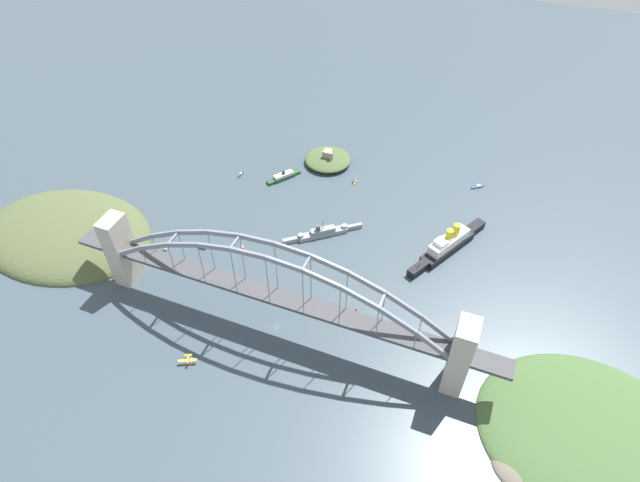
% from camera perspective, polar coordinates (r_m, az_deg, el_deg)
% --- Properties ---
extents(ground_plane, '(1400.00, 1400.00, 0.00)m').
position_cam_1_polar(ground_plane, '(357.52, -4.77, -9.24)').
color(ground_plane, '#3D4C56').
extents(harbor_arch_bridge, '(298.04, 18.55, 73.80)m').
position_cam_1_polar(harbor_arch_bridge, '(332.68, -5.08, -5.97)').
color(harbor_arch_bridge, '#BCB29E').
rests_on(harbor_arch_bridge, ground).
extents(headland_west_shore, '(143.63, 106.01, 28.19)m').
position_cam_1_polar(headland_west_shore, '(463.27, -26.32, 0.53)').
color(headland_west_shore, '#515B38').
rests_on(headland_west_shore, ground).
extents(headland_east_shore, '(131.06, 111.66, 17.16)m').
position_cam_1_polar(headland_east_shore, '(350.09, 27.52, -18.95)').
color(headland_east_shore, '#476638').
rests_on(headland_east_shore, ground).
extents(ocean_liner, '(46.09, 80.57, 22.61)m').
position_cam_1_polar(ocean_liner, '(411.08, 13.95, -0.35)').
color(ocean_liner, black).
rests_on(ocean_liner, ground).
extents(naval_cruiser, '(53.80, 44.40, 17.19)m').
position_cam_1_polar(naval_cruiser, '(413.46, 0.24, 0.93)').
color(naval_cruiser, gray).
rests_on(naval_cruiser, ground).
extents(harbor_ferry_steamer, '(23.35, 30.09, 7.64)m').
position_cam_1_polar(harbor_ferry_steamer, '(472.66, -4.05, 7.11)').
color(harbor_ferry_steamer, '#23512D').
rests_on(harbor_ferry_steamer, ground).
extents(fort_island_mid_harbor, '(42.89, 42.48, 14.37)m').
position_cam_1_polar(fort_island_mid_harbor, '(490.10, 0.86, 9.00)').
color(fort_island_mid_harbor, '#4C6038').
rests_on(fort_island_mid_harbor, ground).
extents(seaplane_taxiing_near_bridge, '(11.41, 8.69, 4.96)m').
position_cam_1_polar(seaplane_taxiing_near_bridge, '(348.31, -14.33, -12.60)').
color(seaplane_taxiing_near_bridge, '#B7B7B2').
rests_on(seaplane_taxiing_near_bridge, ground).
extents(small_boat_0, '(4.23, 6.97, 7.35)m').
position_cam_1_polar(small_boat_0, '(419.23, -16.82, -0.62)').
color(small_boat_0, '#2D6B3D').
rests_on(small_boat_0, ground).
extents(small_boat_1, '(10.63, 9.55, 2.10)m').
position_cam_1_polar(small_boat_1, '(483.05, 16.99, 5.75)').
color(small_boat_1, '#234C8C').
rests_on(small_boat_1, ground).
extents(small_boat_2, '(5.99, 5.82, 2.22)m').
position_cam_1_polar(small_boat_2, '(408.42, -8.48, -0.78)').
color(small_boat_2, '#B2231E').
rests_on(small_boat_2, ground).
extents(small_boat_3, '(8.42, 6.75, 8.21)m').
position_cam_1_polar(small_boat_3, '(355.88, 13.92, -10.27)').
color(small_boat_3, gold).
rests_on(small_boat_3, ground).
extents(small_boat_4, '(4.61, 7.13, 7.54)m').
position_cam_1_polar(small_boat_4, '(467.10, 3.84, 6.80)').
color(small_boat_4, gold).
rests_on(small_boat_4, ground).
extents(small_boat_5, '(12.59, 5.17, 2.02)m').
position_cam_1_polar(small_boat_5, '(416.64, -13.13, -0.54)').
color(small_boat_5, black).
rests_on(small_boat_5, ground).
extents(small_boat_6, '(2.21, 9.25, 2.09)m').
position_cam_1_polar(small_boat_6, '(481.98, -8.74, 7.26)').
color(small_boat_6, '#234C8C').
rests_on(small_boat_6, ground).
extents(channel_marker_buoy, '(2.20, 2.20, 2.75)m').
position_cam_1_polar(channel_marker_buoy, '(364.01, 3.98, -7.54)').
color(channel_marker_buoy, red).
rests_on(channel_marker_buoy, ground).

